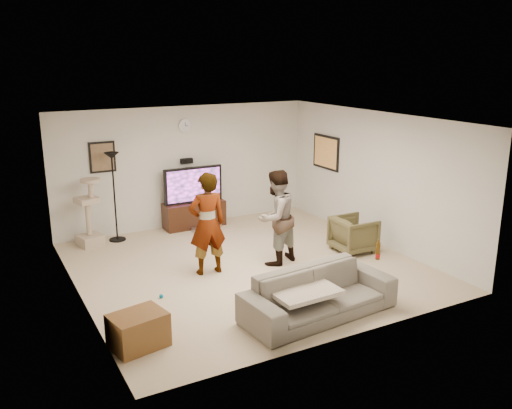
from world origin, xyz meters
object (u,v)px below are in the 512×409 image
floor_lamp (115,197)px  person_right (276,218)px  person_left (207,224)px  beer_bottle (378,251)px  cat_tree (88,212)px  tv_stand (194,214)px  armchair (354,234)px  side_table (138,330)px  sofa (319,294)px  tv (193,185)px

floor_lamp → person_right: bearing=-49.9°
floor_lamp → person_left: bearing=-69.0°
beer_bottle → cat_tree: bearing=125.4°
tv_stand → floor_lamp: 1.76m
armchair → side_table: armchair is taller
tv_stand → person_right: 2.69m
cat_tree → person_right: 3.61m
cat_tree → armchair: 4.96m
tv_stand → person_right: bearing=-80.1°
sofa → beer_bottle: size_ratio=8.79×
beer_bottle → tv_stand: bearing=102.1°
floor_lamp → sofa: 4.81m
tv → person_left: (-0.75, -2.45, -0.05)m
tv_stand → armchair: 3.43m
person_right → sofa: (-0.48, -1.99, -0.50)m
person_left → armchair: (2.75, -0.33, -0.53)m
tv → cat_tree: cat_tree is taller
person_left → armchair: size_ratio=2.38×
tv → beer_bottle: size_ratio=5.00×
floor_lamp → side_table: 4.25m
tv_stand → floor_lamp: floor_lamp is taller
person_left → cat_tree: bearing=-55.0°
tv → person_right: size_ratio=0.76×
tv → cat_tree: 2.20m
tv_stand → side_table: tv_stand is taller
cat_tree → tv_stand: bearing=3.6°
armchair → sofa: bearing=133.5°
sofa → beer_bottle: beer_bottle is taller
person_left → side_table: 2.53m
cat_tree → beer_bottle: 5.47m
floor_lamp → person_left: (0.90, -2.36, -0.01)m
beer_bottle → side_table: (-3.44, 0.37, -0.55)m
floor_lamp → armchair: (3.66, -2.69, -0.54)m
person_right → armchair: 1.64m
tv → side_table: tv is taller
tv → beer_bottle: tv is taller
cat_tree → sofa: size_ratio=0.59×
tv → armchair: (2.00, -2.78, -0.58)m
person_left → side_table: size_ratio=2.60×
tv_stand → sofa: sofa is taller
floor_lamp → side_table: bearing=-101.0°
tv_stand → beer_bottle: size_ratio=5.12×
sofa → person_right: bearing=71.5°
person_left → beer_bottle: (1.74, -2.14, -0.08)m
tv_stand → person_left: 2.63m
person_left → sofa: person_left is taller
cat_tree → sofa: 4.96m
cat_tree → beer_bottle: size_ratio=5.21×
person_left → person_right: 1.21m
sofa → side_table: bearing=166.3°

